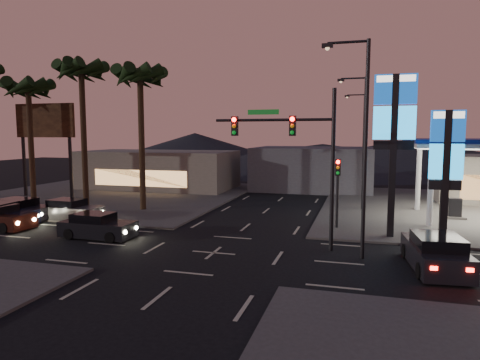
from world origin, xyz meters
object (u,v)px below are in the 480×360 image
(pylon_sign_tall, at_px, (394,123))
(traffic_signal_mast, at_px, (297,146))
(car_lane_b_front, at_px, (70,211))
(pylon_sign_short, at_px, (446,157))
(car_lane_b_mid, at_px, (21,210))
(suv_station, at_px, (435,253))
(car_lane_a_front, at_px, (97,226))

(pylon_sign_tall, xyz_separation_m, traffic_signal_mast, (-4.74, -3.51, -1.17))
(car_lane_b_front, bearing_deg, pylon_sign_short, -1.01)
(pylon_sign_short, distance_m, car_lane_b_mid, 26.60)
(car_lane_b_mid, bearing_deg, suv_station, -8.92)
(suv_station, bearing_deg, car_lane_a_front, 176.73)
(car_lane_b_front, height_order, car_lane_b_mid, car_lane_b_mid)
(car_lane_b_front, xyz_separation_m, car_lane_b_mid, (-3.32, -0.79, 0.01))
(pylon_sign_tall, distance_m, car_lane_a_front, 17.38)
(pylon_sign_tall, height_order, car_lane_a_front, pylon_sign_tall)
(pylon_sign_tall, bearing_deg, car_lane_b_front, -178.34)
(pylon_sign_tall, relative_size, traffic_signal_mast, 1.12)
(car_lane_a_front, distance_m, car_lane_b_front, 6.00)
(pylon_sign_tall, relative_size, car_lane_a_front, 2.09)
(car_lane_b_front, relative_size, car_lane_b_mid, 0.98)
(traffic_signal_mast, xyz_separation_m, suv_station, (6.25, -1.84, -4.50))
(traffic_signal_mast, height_order, car_lane_a_front, traffic_signal_mast)
(car_lane_a_front, relative_size, suv_station, 0.89)
(traffic_signal_mast, relative_size, car_lane_a_front, 1.86)
(pylon_sign_tall, bearing_deg, suv_station, -74.27)
(pylon_sign_tall, relative_size, car_lane_b_front, 2.02)
(car_lane_b_mid, bearing_deg, pylon_sign_tall, 3.32)
(pylon_sign_short, bearing_deg, pylon_sign_tall, 158.20)
(pylon_sign_short, xyz_separation_m, car_lane_a_front, (-18.31, -3.36, -4.01))
(car_lane_a_front, bearing_deg, suv_station, -3.27)
(car_lane_b_mid, xyz_separation_m, suv_station, (25.30, -3.97, 0.05))
(pylon_sign_short, relative_size, suv_station, 1.44)
(suv_station, bearing_deg, pylon_sign_short, 77.16)
(pylon_sign_short, bearing_deg, car_lane_b_front, 178.99)
(car_lane_a_front, bearing_deg, car_lane_b_front, 141.10)
(traffic_signal_mast, relative_size, car_lane_b_front, 1.80)
(car_lane_b_mid, bearing_deg, pylon_sign_short, 0.83)
(pylon_sign_short, xyz_separation_m, traffic_signal_mast, (-7.24, -2.51, 0.57))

